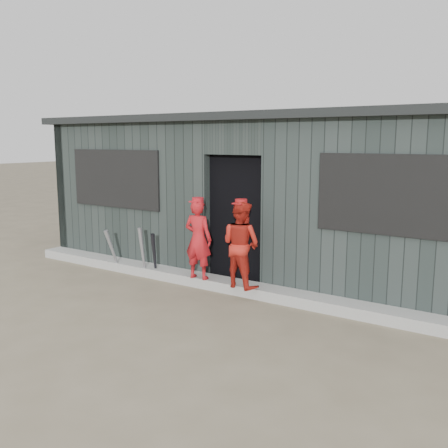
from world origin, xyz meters
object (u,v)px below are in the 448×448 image
Objects in this scene: bat_left at (113,251)px; player_grey_back at (281,249)px; player_red_left at (198,239)px; bat_right at (154,256)px; dugout at (278,194)px; player_red_right at (241,244)px; bat_mid at (143,252)px.

player_grey_back is (2.80, 0.73, 0.24)m from bat_left.
bat_right is at bearing -8.19° from player_red_left.
dugout is (1.30, 1.78, 0.91)m from bat_right.
dugout is at bearing -70.00° from player_red_right.
player_red_left is at bearing 15.98° from player_grey_back.
bat_left is 0.64× the size of player_red_left.
player_red_left is 0.99× the size of player_grey_back.
dugout is (0.38, 1.83, 0.54)m from player_red_left.
player_red_left is at bearing 7.18° from player_red_right.
player_red_right is 0.75m from player_grey_back.
dugout is (-0.38, 1.85, 0.52)m from player_red_right.
player_red_right reaches higher than player_grey_back.
dugout is at bearing 51.31° from bat_mid.
bat_left is at bearing -172.17° from bat_right.
player_red_left is 0.98× the size of player_red_right.
player_grey_back is (1.04, 0.66, -0.14)m from player_red_left.
player_red_right is (1.68, -0.06, 0.39)m from bat_right.
bat_left is 0.84m from bat_right.
bat_mid is at bearing 3.63° from bat_left.
bat_left is 0.93× the size of bat_mid.
player_red_right reaches higher than player_red_left.
bat_mid is 2.53m from dugout.
player_red_right reaches higher than bat_right.
player_red_left is 0.15× the size of dugout.
player_red_right is (2.52, 0.05, 0.39)m from bat_left.
dugout reaches higher than player_grey_back.
bat_right is at bearing 6.14° from player_red_right.
player_grey_back is at bearing -60.45° from dugout.
player_red_left is (1.76, 0.07, 0.38)m from bat_left.
player_red_right is 1.01× the size of player_grey_back.
player_red_left is 1.24m from player_grey_back.
bat_left is at bearing -3.00° from player_red_left.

